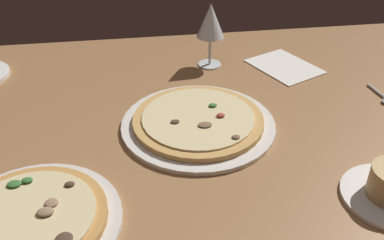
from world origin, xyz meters
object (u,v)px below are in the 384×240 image
Objects in this scene: wine_glass_far at (211,23)px; pizza_side at (30,221)px; paper_menu at (284,66)px; pizza_main at (198,122)px.

pizza_side is at bearing 53.76° from wine_glass_far.
paper_menu is at bearing -140.27° from pizza_side.
pizza_side is 76.15cm from paper_menu.
paper_menu is (-19.82, 4.19, -11.85)cm from wine_glass_far.
pizza_main is 39.03cm from pizza_side.
pizza_side is 1.70× the size of wine_glass_far.
pizza_main is at bearing -142.19° from pizza_side.
pizza_side is at bearing 37.81° from pizza_main.
pizza_main is at bearing 74.72° from wine_glass_far.
pizza_side is (30.83, 23.92, 0.01)cm from pizza_main.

